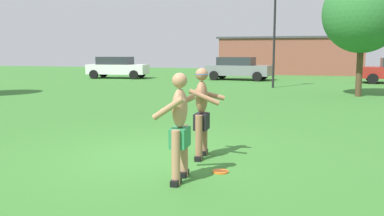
{
  "coord_description": "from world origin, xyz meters",
  "views": [
    {
      "loc": [
        2.67,
        -7.11,
        1.97
      ],
      "look_at": [
        0.82,
        -0.59,
        1.03
      ],
      "focal_mm": 38.3,
      "sensor_mm": 36.0,
      "label": 1
    }
  ],
  "objects_px": {
    "tree_left_field": "(363,13)",
    "frisbee": "(220,172)",
    "player_with_cap": "(202,109)",
    "car_white_mid_lot": "(117,67)",
    "car_gray_near_post": "(238,68)",
    "player_in_green": "(179,125)",
    "lamp_post": "(274,28)"
  },
  "relations": [
    {
      "from": "car_white_mid_lot",
      "to": "lamp_post",
      "type": "height_order",
      "value": "lamp_post"
    },
    {
      "from": "player_in_green",
      "to": "tree_left_field",
      "type": "height_order",
      "value": "tree_left_field"
    },
    {
      "from": "player_with_cap",
      "to": "car_white_mid_lot",
      "type": "bearing_deg",
      "value": 119.96
    },
    {
      "from": "player_with_cap",
      "to": "car_white_mid_lot",
      "type": "height_order",
      "value": "player_with_cap"
    },
    {
      "from": "player_with_cap",
      "to": "car_white_mid_lot",
      "type": "xyz_separation_m",
      "value": [
        -11.73,
        20.35,
        -0.09
      ]
    },
    {
      "from": "lamp_post",
      "to": "tree_left_field",
      "type": "relative_size",
      "value": 0.96
    },
    {
      "from": "frisbee",
      "to": "lamp_post",
      "type": "height_order",
      "value": "lamp_post"
    },
    {
      "from": "frisbee",
      "to": "tree_left_field",
      "type": "distance_m",
      "value": 13.81
    },
    {
      "from": "car_gray_near_post",
      "to": "car_white_mid_lot",
      "type": "bearing_deg",
      "value": -175.84
    },
    {
      "from": "frisbee",
      "to": "player_with_cap",
      "type": "bearing_deg",
      "value": 122.44
    },
    {
      "from": "frisbee",
      "to": "tree_left_field",
      "type": "height_order",
      "value": "tree_left_field"
    },
    {
      "from": "frisbee",
      "to": "car_gray_near_post",
      "type": "height_order",
      "value": "car_gray_near_post"
    },
    {
      "from": "tree_left_field",
      "to": "player_in_green",
      "type": "bearing_deg",
      "value": -106.43
    },
    {
      "from": "player_in_green",
      "to": "frisbee",
      "type": "xyz_separation_m",
      "value": [
        0.51,
        0.59,
        -0.86
      ]
    },
    {
      "from": "lamp_post",
      "to": "player_in_green",
      "type": "bearing_deg",
      "value": -89.98
    },
    {
      "from": "player_with_cap",
      "to": "lamp_post",
      "type": "bearing_deg",
      "value": 89.96
    },
    {
      "from": "lamp_post",
      "to": "tree_left_field",
      "type": "distance_m",
      "value": 5.22
    },
    {
      "from": "car_white_mid_lot",
      "to": "player_in_green",
      "type": "bearing_deg",
      "value": -61.65
    },
    {
      "from": "player_in_green",
      "to": "tree_left_field",
      "type": "relative_size",
      "value": 0.31
    },
    {
      "from": "car_gray_near_post",
      "to": "lamp_post",
      "type": "relative_size",
      "value": 0.87
    },
    {
      "from": "player_with_cap",
      "to": "player_in_green",
      "type": "relative_size",
      "value": 1.02
    },
    {
      "from": "car_gray_near_post",
      "to": "player_in_green",
      "type": "bearing_deg",
      "value": -82.7
    },
    {
      "from": "car_gray_near_post",
      "to": "car_white_mid_lot",
      "type": "xyz_separation_m",
      "value": [
        -8.88,
        -0.65,
        0.0
      ]
    },
    {
      "from": "player_with_cap",
      "to": "lamp_post",
      "type": "xyz_separation_m",
      "value": [
        0.01,
        15.39,
        2.27
      ]
    },
    {
      "from": "player_in_green",
      "to": "frisbee",
      "type": "bearing_deg",
      "value": 48.8
    },
    {
      "from": "player_in_green",
      "to": "tree_left_field",
      "type": "bearing_deg",
      "value": 73.57
    },
    {
      "from": "player_with_cap",
      "to": "frisbee",
      "type": "bearing_deg",
      "value": -57.56
    },
    {
      "from": "tree_left_field",
      "to": "frisbee",
      "type": "bearing_deg",
      "value": -105.03
    },
    {
      "from": "player_with_cap",
      "to": "car_white_mid_lot",
      "type": "relative_size",
      "value": 0.38
    },
    {
      "from": "player_in_green",
      "to": "car_white_mid_lot",
      "type": "distance_m",
      "value": 24.75
    },
    {
      "from": "player_in_green",
      "to": "lamp_post",
      "type": "height_order",
      "value": "lamp_post"
    },
    {
      "from": "player_with_cap",
      "to": "tree_left_field",
      "type": "xyz_separation_m",
      "value": [
        3.99,
        12.05,
        2.67
      ]
    }
  ]
}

